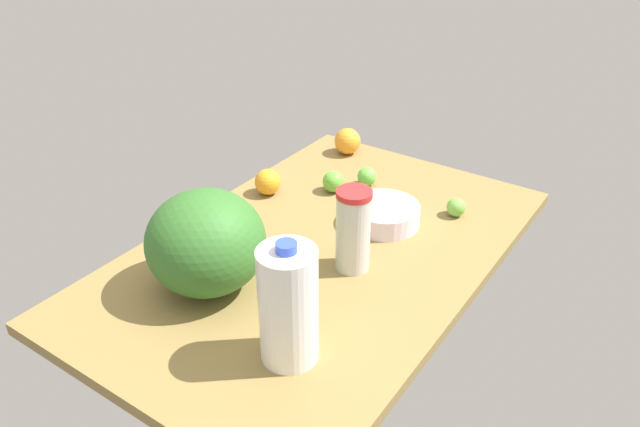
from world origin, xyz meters
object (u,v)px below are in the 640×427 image
lime_near_front (333,182)px  lime_far_back (456,207)px  orange_loose (268,182)px  lime_beside_bowl (367,176)px  tumbler_cup (353,230)px  mixing_bowl (384,214)px  watermelon (206,242)px  orange_by_jug (347,141)px  milk_jug (288,306)px

lime_near_front → lime_far_back: lime_near_front is taller
orange_loose → lime_beside_bowl: bearing=134.9°
tumbler_cup → lime_far_back: 38.04cm
mixing_bowl → watermelon: size_ratio=0.71×
tumbler_cup → lime_beside_bowl: tumbler_cup is taller
tumbler_cup → watermelon: watermelon is taller
watermelon → orange_loose: bearing=-158.4°
lime_far_back → lime_near_front: bearing=-78.5°
lime_near_front → lime_beside_bowl: 10.56cm
watermelon → orange_by_jug: watermelon is taller
tumbler_cup → lime_beside_bowl: 42.50cm
watermelon → orange_loose: (-41.37, -16.40, -7.86)cm
mixing_bowl → lime_far_back: size_ratio=3.66×
mixing_bowl → lime_far_back: bearing=136.4°
mixing_bowl → lime_near_front: size_ratio=3.00×
milk_jug → orange_by_jug: bearing=-154.5°
tumbler_cup → lime_near_front: size_ratio=3.28×
orange_by_jug → orange_loose: size_ratio=1.13×
lime_far_back → orange_loose: (18.61, -49.03, 1.17)cm
lime_beside_bowl → orange_loose: size_ratio=0.74×
lime_near_front → lime_beside_bowl: bearing=145.9°
mixing_bowl → watermelon: 50.05cm
mixing_bowl → lime_beside_bowl: bearing=-137.6°
tumbler_cup → watermelon: 32.97cm
mixing_bowl → watermelon: bearing=-22.5°
watermelon → tumbler_cup: bearing=137.1°
milk_jug → orange_by_jug: milk_jug is taller
orange_by_jug → orange_loose: (35.88, -3.99, -0.48)cm
tumbler_cup → lime_far_back: tumbler_cup is taller
orange_by_jug → watermelon: bearing=9.1°
lime_beside_bowl → orange_by_jug: bearing=-133.3°
mixing_bowl → orange_loose: bearing=-83.3°
lime_far_back → orange_by_jug: 48.26cm
milk_jug → orange_loose: bearing=-137.9°
lime_far_back → lime_beside_bowl: size_ratio=0.92×
orange_by_jug → lime_near_front: bearing=23.5°
watermelon → lime_near_front: watermelon is taller
tumbler_cup → milk_jug: bearing=10.1°
tumbler_cup → milk_jug: milk_jug is taller
orange_by_jug → orange_loose: 36.10cm
orange_loose → lime_far_back: bearing=110.8°
tumbler_cup → orange_by_jug: 63.79cm
orange_by_jug → tumbler_cup: bearing=33.3°
watermelon → orange_by_jug: (-77.24, -12.41, -7.38)cm
lime_far_back → mixing_bowl: bearing=-43.6°
milk_jug → lime_beside_bowl: bearing=-160.9°
watermelon → lime_beside_bowl: bearing=176.3°
lime_beside_bowl → orange_by_jug: (-15.51, -16.45, 1.42)cm
orange_by_jug → mixing_bowl: bearing=44.6°
milk_jug → lime_far_back: 68.69cm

